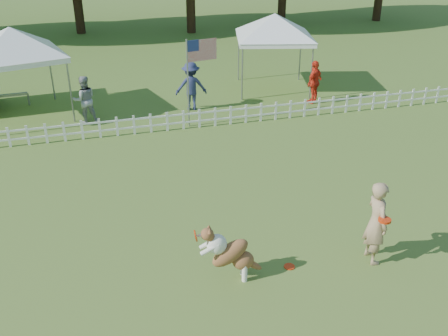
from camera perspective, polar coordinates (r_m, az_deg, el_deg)
The scene contains 11 objects.
ground at distance 9.58m, azimuth 5.32°, elevation -10.88°, with size 120.00×120.00×0.00m, color #355F1E.
picket_fence at distance 15.36m, azimuth -3.73°, elevation 5.59°, with size 22.00×0.08×0.60m, color white, non-canonical shape.
handler at distance 9.61m, azimuth 17.02°, elevation -5.96°, with size 0.60×0.40×1.65m, color tan.
dog at distance 8.88m, azimuth 0.81°, elevation -9.68°, with size 1.08×0.36×1.11m, color brown, non-canonical shape.
frisbee_on_turf at distance 9.54m, azimuth 7.48°, elevation -11.10°, with size 0.20×0.20×0.02m, color red.
canopy_tent_left at distance 17.21m, azimuth -22.48°, elevation 9.85°, with size 2.72×2.72×2.81m, color white, non-canonical shape.
canopy_tent_right at distance 18.86m, azimuth 5.67°, elevation 12.91°, with size 2.63×2.63×2.72m, color white, non-canonical shape.
flag_pole at distance 15.19m, azimuth -4.14°, elevation 9.52°, with size 1.03×0.11×2.69m, color gray, non-canonical shape.
spectator_a at distance 16.24m, azimuth -15.65°, elevation 7.53°, with size 0.73×0.57×1.50m, color #95979A.
spectator_b at distance 16.81m, azimuth -3.78°, elevation 9.31°, with size 1.04×0.60×1.61m, color navy.
spectator_c at distance 17.72m, azimuth 10.30°, elevation 9.65°, with size 0.87×0.36×1.49m, color red.
Camera 1 is at (-2.86, -7.04, 5.83)m, focal length 40.00 mm.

